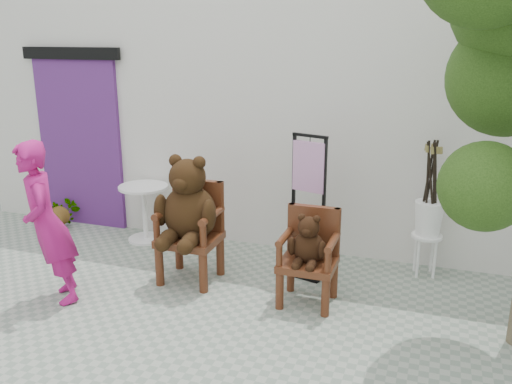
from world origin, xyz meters
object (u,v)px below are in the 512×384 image
at_px(chair_small, 309,249).
at_px(stool_bucket, 428,218).
at_px(cafe_table, 144,206).
at_px(chair_big, 189,212).
at_px(person, 47,224).
at_px(display_stand, 308,222).

bearing_deg(chair_small, stool_bucket, 43.73).
relative_size(chair_small, stool_bucket, 0.63).
bearing_deg(cafe_table, chair_big, -39.48).
bearing_deg(chair_small, person, -161.39).
height_order(chair_small, person, person).
distance_m(person, stool_bucket, 3.79).
distance_m(chair_small, cafe_table, 2.48).
bearing_deg(stool_bucket, chair_small, -136.27).
relative_size(cafe_table, display_stand, 0.47).
xyz_separation_m(chair_big, chair_small, (1.27, -0.08, -0.20)).
xyz_separation_m(person, stool_bucket, (3.35, 1.77, -0.14)).
xyz_separation_m(person, cafe_table, (0.02, 1.70, -0.34)).
height_order(cafe_table, display_stand, display_stand).
bearing_deg(stool_bucket, cafe_table, -178.77).
bearing_deg(cafe_table, chair_small, -21.76).
bearing_deg(cafe_table, person, -90.71).
relative_size(chair_big, chair_small, 1.46).
distance_m(chair_small, stool_bucket, 1.43).
height_order(person, stool_bucket, person).
height_order(chair_small, display_stand, display_stand).
bearing_deg(stool_bucket, person, -152.17).
height_order(chair_big, person, person).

